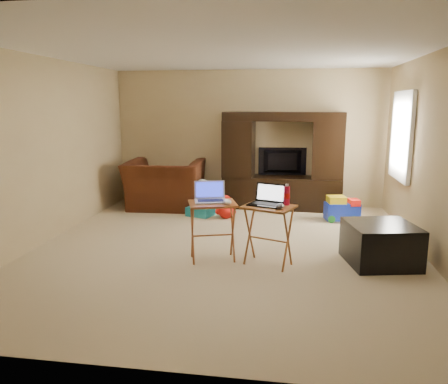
% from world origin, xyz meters
% --- Properties ---
extents(floor, '(5.50, 5.50, 0.00)m').
position_xyz_m(floor, '(0.00, 0.00, 0.00)').
color(floor, '#CDB58E').
rests_on(floor, ground).
extents(ceiling, '(5.50, 5.50, 0.00)m').
position_xyz_m(ceiling, '(0.00, 0.00, 2.50)').
color(ceiling, silver).
rests_on(ceiling, ground).
extents(wall_back, '(5.00, 0.00, 5.00)m').
position_xyz_m(wall_back, '(0.00, 2.75, 1.25)').
color(wall_back, tan).
rests_on(wall_back, ground).
extents(wall_front, '(5.00, 0.00, 5.00)m').
position_xyz_m(wall_front, '(0.00, -2.75, 1.25)').
color(wall_front, tan).
rests_on(wall_front, ground).
extents(wall_left, '(0.00, 5.50, 5.50)m').
position_xyz_m(wall_left, '(-2.50, 0.00, 1.25)').
color(wall_left, tan).
rests_on(wall_left, ground).
extents(wall_right, '(0.00, 5.50, 5.50)m').
position_xyz_m(wall_right, '(2.50, 0.00, 1.25)').
color(wall_right, tan).
rests_on(wall_right, ground).
extents(window_pane, '(0.00, 1.20, 1.20)m').
position_xyz_m(window_pane, '(2.48, 1.55, 1.40)').
color(window_pane, white).
rests_on(window_pane, ground).
extents(window_frame, '(0.06, 1.14, 1.34)m').
position_xyz_m(window_frame, '(2.46, 1.55, 1.40)').
color(window_frame, white).
rests_on(window_frame, ground).
extents(entertainment_center, '(2.15, 0.63, 1.74)m').
position_xyz_m(entertainment_center, '(0.66, 2.45, 0.87)').
color(entertainment_center, black).
rests_on(entertainment_center, floor).
extents(television, '(0.89, 0.19, 0.51)m').
position_xyz_m(television, '(0.66, 2.63, 0.84)').
color(television, black).
rests_on(television, entertainment_center).
extents(recliner, '(1.40, 1.24, 0.87)m').
position_xyz_m(recliner, '(-1.45, 2.13, 0.44)').
color(recliner, '#49220F').
rests_on(recliner, floor).
extents(child_rocker, '(0.53, 0.57, 0.54)m').
position_xyz_m(child_rocker, '(-0.69, 1.69, 0.27)').
color(child_rocker, '#177681').
rests_on(child_rocker, floor).
extents(plush_toy, '(0.36, 0.30, 0.40)m').
position_xyz_m(plush_toy, '(-0.24, 1.55, 0.20)').
color(plush_toy, red).
rests_on(plush_toy, floor).
extents(push_toy, '(0.62, 0.49, 0.41)m').
position_xyz_m(push_toy, '(1.66, 1.70, 0.21)').
color(push_toy, '#1830C4').
rests_on(push_toy, floor).
extents(ottoman, '(0.89, 0.89, 0.49)m').
position_xyz_m(ottoman, '(1.89, -0.27, 0.24)').
color(ottoman, black).
rests_on(ottoman, floor).
extents(tray_table_left, '(0.66, 0.59, 0.72)m').
position_xyz_m(tray_table_left, '(-0.10, -0.45, 0.36)').
color(tray_table_left, brown).
rests_on(tray_table_left, floor).
extents(tray_table_right, '(0.67, 0.61, 0.71)m').
position_xyz_m(tray_table_right, '(0.57, -0.51, 0.36)').
color(tray_table_right, '#A96A29').
rests_on(tray_table_right, floor).
extents(laptop_left, '(0.44, 0.39, 0.24)m').
position_xyz_m(laptop_left, '(-0.13, -0.42, 0.84)').
color(laptop_left, '#B1B1B6').
rests_on(laptop_left, tray_table_left).
extents(laptop_right, '(0.46, 0.41, 0.24)m').
position_xyz_m(laptop_right, '(0.53, -0.49, 0.83)').
color(laptop_right, black).
rests_on(laptop_right, tray_table_right).
extents(mouse_left, '(0.14, 0.17, 0.06)m').
position_xyz_m(mouse_left, '(0.09, -0.52, 0.75)').
color(mouse_left, silver).
rests_on(mouse_left, tray_table_left).
extents(mouse_right, '(0.13, 0.16, 0.06)m').
position_xyz_m(mouse_right, '(0.70, -0.63, 0.74)').
color(mouse_right, '#424247').
rests_on(mouse_right, tray_table_right).
extents(water_bottle, '(0.07, 0.07, 0.22)m').
position_xyz_m(water_bottle, '(0.77, -0.43, 0.82)').
color(water_bottle, red).
rests_on(water_bottle, tray_table_right).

